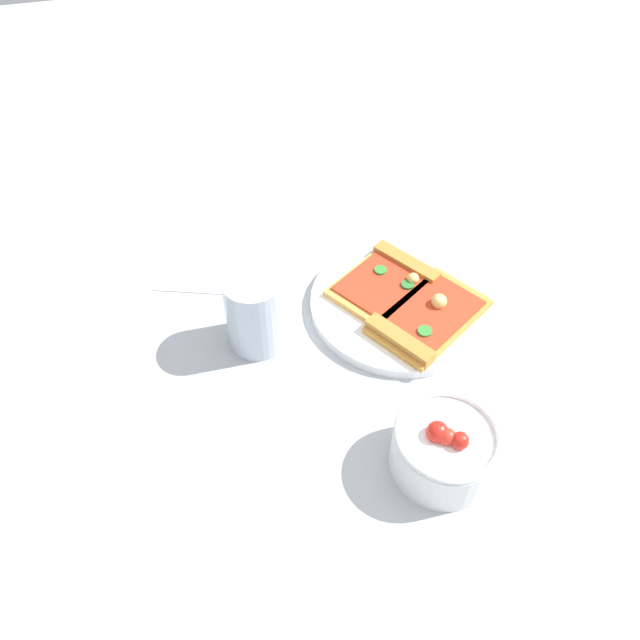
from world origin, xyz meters
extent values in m
plane|color=#B2B7BC|center=(0.00, 0.00, 0.00)|extent=(2.40, 2.40, 0.00)
cylinder|color=white|center=(-0.03, -0.04, 0.01)|extent=(0.23, 0.23, 0.01)
cube|color=gold|center=(-0.01, -0.07, 0.02)|extent=(0.16, 0.15, 0.01)
cube|color=#B77A33|center=(-0.05, -0.09, 0.02)|extent=(0.07, 0.09, 0.02)
cube|color=red|center=(-0.01, -0.07, 0.02)|extent=(0.14, 0.13, 0.00)
cylinder|color=#2D722D|center=(-0.04, -0.05, 0.03)|extent=(0.02, 0.02, 0.00)
cylinder|color=#388433|center=(-0.02, -0.09, 0.03)|extent=(0.02, 0.02, 0.00)
sphere|color=#EAD172|center=(-0.05, -0.06, 0.03)|extent=(0.02, 0.02, 0.02)
cube|color=gold|center=(-0.05, 0.00, 0.02)|extent=(0.18, 0.16, 0.01)
cube|color=#B77A33|center=(0.00, 0.03, 0.02)|extent=(0.07, 0.09, 0.02)
cube|color=red|center=(-0.05, 0.00, 0.02)|extent=(0.15, 0.14, 0.00)
sphere|color=#EAD172|center=(-0.07, -0.01, 0.03)|extent=(0.02, 0.02, 0.02)
cylinder|color=#388433|center=(-0.03, 0.03, 0.03)|extent=(0.02, 0.02, 0.00)
cylinder|color=white|center=(0.01, 0.19, 0.03)|extent=(0.11, 0.11, 0.06)
torus|color=white|center=(0.01, 0.19, 0.06)|extent=(0.11, 0.11, 0.01)
sphere|color=red|center=(0.02, 0.18, 0.06)|extent=(0.02, 0.02, 0.02)
sphere|color=red|center=(0.00, 0.20, 0.06)|extent=(0.02, 0.02, 0.02)
sphere|color=red|center=(0.01, 0.19, 0.06)|extent=(0.02, 0.02, 0.02)
cylinder|color=silver|center=(0.16, -0.03, 0.05)|extent=(0.07, 0.07, 0.10)
cylinder|color=black|center=(0.16, -0.03, 0.05)|extent=(0.06, 0.06, 0.09)
cube|color=white|center=(0.20, -0.19, 0.00)|extent=(0.16, 0.16, 0.00)
camera|label=1|loc=(0.22, 0.48, 0.60)|focal=35.15mm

